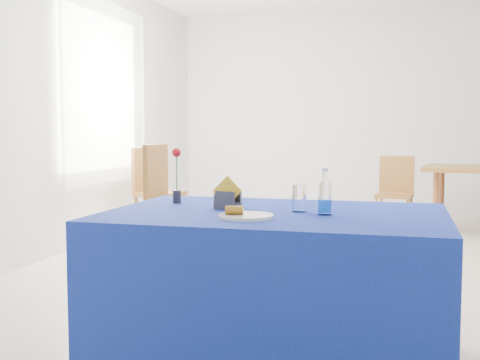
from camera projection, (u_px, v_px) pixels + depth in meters
The scene contains 16 objects.
floor at pixel (328, 270), 4.97m from camera, with size 7.00×7.00×0.00m, color #C0B29F.
room_shell at pixel (330, 56), 4.83m from camera, with size 7.00×7.00×7.00m.
window_pane at pixel (101, 93), 6.26m from camera, with size 0.04×1.50×1.60m, color white.
curtain at pixel (107, 92), 6.24m from camera, with size 0.04×1.75×1.85m, color white.
plate at pixel (246, 216), 2.67m from camera, with size 0.25×0.25×0.01m, color silver.
drinking_glass at pixel (299, 198), 2.87m from camera, with size 0.07×0.07×0.13m, color white.
salt_shaker at pixel (237, 199), 3.03m from camera, with size 0.03×0.03×0.09m, color gray.
pepper_shaker at pixel (239, 199), 3.02m from camera, with size 0.03×0.03×0.09m, color slate.
blue_table at pixel (275, 289), 2.91m from camera, with size 1.60×1.10×0.76m.
water_bottle at pixel (325, 199), 2.78m from camera, with size 0.06×0.06×0.21m.
napkin_holder at pixel (227, 199), 2.97m from camera, with size 0.15×0.09×0.17m.
rose_vase at pixel (177, 177), 3.22m from camera, with size 0.05×0.05×0.30m.
chair_bg_left at pixel (395, 189), 6.78m from camera, with size 0.43×0.43×0.87m.
chair_win_a at pixel (168, 193), 5.40m from camera, with size 0.47×0.47×1.03m.
chair_win_b at pixel (153, 186), 6.48m from camera, with size 0.50×0.50×0.97m.
banana_pieces at pixel (235, 210), 2.67m from camera, with size 0.09×0.05×0.04m.
Camera 1 is at (0.58, -4.91, 1.14)m, focal length 45.00 mm.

